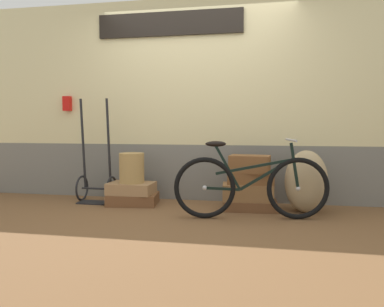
{
  "coord_description": "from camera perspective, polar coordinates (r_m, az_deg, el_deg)",
  "views": [
    {
      "loc": [
        0.85,
        -4.07,
        1.01
      ],
      "look_at": [
        0.04,
        0.23,
        0.66
      ],
      "focal_mm": 34.98,
      "sensor_mm": 36.0,
      "label": 1
    }
  ],
  "objects": [
    {
      "name": "bicycle",
      "position": [
        4.02,
        8.92,
        -4.94
      ],
      "size": [
        1.63,
        0.46,
        0.85
      ],
      "color": "black",
      "rests_on": "ground"
    },
    {
      "name": "suitcase_0",
      "position": [
        4.79,
        -8.97,
        -6.86
      ],
      "size": [
        0.65,
        0.49,
        0.14
      ],
      "primitive_type": "cube",
      "rotation": [
        0.0,
        0.0,
        0.11
      ],
      "color": "brown",
      "rests_on": "ground"
    },
    {
      "name": "station_building",
      "position": [
        5.0,
        1.03,
        8.09
      ],
      "size": [
        7.23,
        0.74,
        2.63
      ],
      "color": "slate",
      "rests_on": "ground"
    },
    {
      "name": "suitcase_3",
      "position": [
        4.46,
        8.48,
        -5.85
      ],
      "size": [
        0.61,
        0.36,
        0.19
      ],
      "primitive_type": "cube",
      "rotation": [
        0.0,
        0.0,
        0.08
      ],
      "color": "olive",
      "rests_on": "suitcase_2"
    },
    {
      "name": "suitcase_4",
      "position": [
        4.47,
        8.95,
        -3.7
      ],
      "size": [
        0.54,
        0.32,
        0.13
      ],
      "primitive_type": "cube",
      "rotation": [
        0.0,
        0.0,
        0.02
      ],
      "color": "brown",
      "rests_on": "suitcase_3"
    },
    {
      "name": "suitcase_2",
      "position": [
        4.49,
        8.84,
        -7.76
      ],
      "size": [
        0.64,
        0.4,
        0.11
      ],
      "primitive_type": "cube",
      "rotation": [
        0.0,
        0.0,
        0.05
      ],
      "color": "brown",
      "rests_on": "ground"
    },
    {
      "name": "luggage_trolley",
      "position": [
        5.02,
        -14.42,
        -3.9
      ],
      "size": [
        0.44,
        0.39,
        1.33
      ],
      "color": "black",
      "rests_on": "ground"
    },
    {
      "name": "suitcase_1",
      "position": [
        4.76,
        -9.22,
        -5.23
      ],
      "size": [
        0.57,
        0.39,
        0.14
      ],
      "primitive_type": "cube",
      "rotation": [
        0.0,
        0.0,
        -0.03
      ],
      "color": "#9E754C",
      "rests_on": "suitcase_0"
    },
    {
      "name": "suitcase_5",
      "position": [
        4.42,
        8.8,
        -1.59
      ],
      "size": [
        0.49,
        0.33,
        0.2
      ],
      "primitive_type": "cube",
      "rotation": [
        0.0,
        0.0,
        -0.11
      ],
      "color": "brown",
      "rests_on": "suitcase_4"
    },
    {
      "name": "ground",
      "position": [
        4.29,
        -1.07,
        -9.5
      ],
      "size": [
        9.23,
        5.2,
        0.06
      ],
      "primitive_type": "cube",
      "color": "brown"
    },
    {
      "name": "burlap_sack",
      "position": [
        4.45,
        17.0,
        -4.11
      ],
      "size": [
        0.48,
        0.4,
        0.71
      ],
      "primitive_type": "ellipsoid",
      "color": "tan",
      "rests_on": "ground"
    },
    {
      "name": "wicker_basket",
      "position": [
        4.71,
        -9.17,
        -2.18
      ],
      "size": [
        0.31,
        0.31,
        0.37
      ],
      "primitive_type": "cylinder",
      "color": "#A8844C",
      "rests_on": "suitcase_1"
    }
  ]
}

